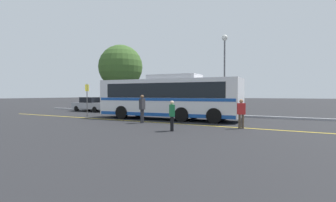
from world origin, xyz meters
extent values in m
plane|color=#262628|center=(0.00, 0.00, 0.00)|extent=(220.00, 220.00, 0.00)
cube|color=gold|center=(-0.08, -2.65, 0.00)|extent=(30.69, 0.20, 0.01)
cube|color=#99999E|center=(-0.08, 4.39, 0.07)|extent=(38.69, 0.36, 0.15)
cube|color=silver|center=(-0.08, -0.45, 1.65)|extent=(10.85, 3.36, 2.66)
cube|color=black|center=(-0.08, -0.45, 2.16)|extent=(9.36, 3.28, 1.04)
cube|color=#194CA5|center=(-0.08, -0.45, 1.52)|extent=(10.64, 3.38, 0.20)
cube|color=#194CA5|center=(-0.08, -0.45, 0.44)|extent=(10.64, 3.37, 0.24)
cube|color=black|center=(-5.42, -0.88, 1.70)|extent=(0.22, 2.22, 1.96)
cube|color=black|center=(-5.42, -0.88, 2.83)|extent=(0.18, 1.76, 0.24)
cube|color=silver|center=(0.46, -0.41, 3.14)|extent=(3.89, 2.31, 0.33)
cube|color=black|center=(-5.70, -0.90, 0.55)|extent=(0.19, 1.89, 0.04)
cube|color=black|center=(-5.70, -0.90, 0.35)|extent=(0.19, 1.89, 0.04)
cylinder|color=black|center=(-3.28, -1.92, 0.50)|extent=(1.02, 0.36, 1.00)
cylinder|color=black|center=(-3.47, 0.49, 0.50)|extent=(1.02, 0.36, 1.00)
cylinder|color=black|center=(1.62, -1.53, 0.50)|extent=(1.02, 0.36, 1.00)
cylinder|color=black|center=(1.43, 0.88, 0.50)|extent=(1.02, 0.36, 1.00)
cylinder|color=black|center=(3.86, -1.35, 0.50)|extent=(1.02, 0.36, 1.00)
cylinder|color=black|center=(3.66, 1.06, 0.50)|extent=(1.02, 0.36, 1.00)
cube|color=#9E9EA3|center=(-11.78, 3.29, 0.64)|extent=(4.84, 2.19, 0.68)
cube|color=black|center=(-11.90, 3.30, 1.27)|extent=(2.09, 1.80, 0.58)
cylinder|color=black|center=(-10.26, 4.11, 0.30)|extent=(0.61, 0.23, 0.60)
cylinder|color=black|center=(-10.37, 2.30, 0.30)|extent=(0.61, 0.23, 0.60)
cylinder|color=black|center=(-13.19, 4.29, 0.30)|extent=(0.61, 0.23, 0.60)
cylinder|color=black|center=(-13.30, 2.47, 0.30)|extent=(0.61, 0.23, 0.60)
cube|color=navy|center=(-5.91, 3.17, 0.67)|extent=(4.57, 2.13, 0.74)
cube|color=black|center=(-5.80, 3.16, 1.24)|extent=(1.97, 1.74, 0.41)
cylinder|color=black|center=(-7.34, 2.39, 0.30)|extent=(0.61, 0.24, 0.60)
cylinder|color=black|center=(-7.23, 4.13, 0.30)|extent=(0.61, 0.24, 0.60)
cylinder|color=black|center=(-4.59, 2.21, 0.30)|extent=(0.61, 0.24, 0.60)
cylinder|color=black|center=(-4.47, 3.95, 0.30)|extent=(0.61, 0.24, 0.60)
cube|color=#335B33|center=(0.12, 3.63, 0.62)|extent=(4.39, 1.69, 0.64)
cube|color=black|center=(0.01, 3.63, 1.17)|extent=(1.85, 1.48, 0.47)
cylinder|color=black|center=(1.48, 4.41, 0.30)|extent=(0.60, 0.20, 0.60)
cylinder|color=black|center=(1.47, 2.83, 0.30)|extent=(0.60, 0.20, 0.60)
cylinder|color=black|center=(-1.23, 4.42, 0.30)|extent=(0.60, 0.20, 0.60)
cylinder|color=black|center=(-1.24, 2.85, 0.30)|extent=(0.60, 0.20, 0.60)
cylinder|color=black|center=(3.11, -5.63, 0.38)|extent=(0.14, 0.14, 0.75)
cylinder|color=black|center=(3.22, -5.76, 0.38)|extent=(0.14, 0.14, 0.75)
cube|color=#1E723F|center=(3.16, -5.70, 1.05)|extent=(0.44, 0.46, 0.60)
sphere|color=beige|center=(3.16, -5.70, 1.45)|extent=(0.20, 0.20, 0.20)
cylinder|color=#2D2D33|center=(-0.33, -3.49, 0.45)|extent=(0.14, 0.14, 0.89)
cylinder|color=#2D2D33|center=(-0.34, -3.32, 0.45)|extent=(0.14, 0.14, 0.89)
cube|color=#333338|center=(-0.33, -3.40, 1.24)|extent=(0.24, 0.43, 0.71)
sphere|color=brown|center=(-0.33, -3.40, 1.72)|extent=(0.24, 0.24, 0.24)
cylinder|color=brown|center=(6.06, -2.91, 0.39)|extent=(0.14, 0.14, 0.78)
cylinder|color=brown|center=(5.91, -2.99, 0.39)|extent=(0.14, 0.14, 0.78)
cube|color=red|center=(5.99, -2.95, 1.09)|extent=(0.47, 0.40, 0.62)
sphere|color=#9E704C|center=(5.99, -2.95, 1.50)|extent=(0.21, 0.21, 0.21)
cylinder|color=#59595E|center=(-6.92, -1.97, 1.37)|extent=(0.07, 0.07, 2.74)
cube|color=yellow|center=(-6.92, -1.97, 2.41)|extent=(0.06, 0.40, 0.56)
cylinder|color=#59595E|center=(2.44, 5.20, 3.30)|extent=(0.14, 0.14, 6.59)
sphere|color=silver|center=(2.44, 5.20, 6.85)|extent=(0.53, 0.53, 0.53)
cylinder|color=#513823|center=(-10.76, 6.87, 1.59)|extent=(0.28, 0.28, 3.18)
sphere|color=#3D6028|center=(-10.76, 6.87, 5.13)|extent=(5.20, 5.20, 5.20)
camera|label=1|loc=(9.62, -17.38, 1.89)|focal=28.00mm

